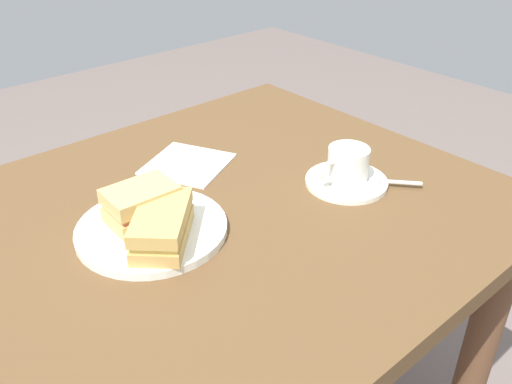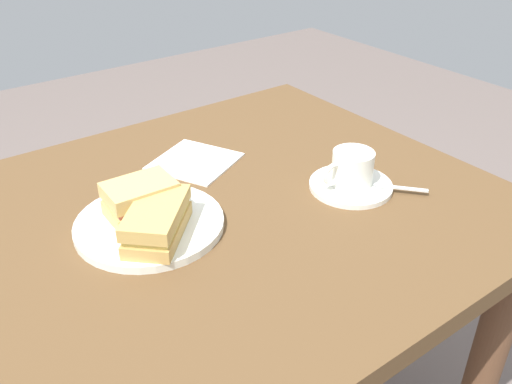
# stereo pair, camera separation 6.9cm
# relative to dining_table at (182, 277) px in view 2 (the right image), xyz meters

# --- Properties ---
(dining_table) EXTENTS (1.16, 0.84, 0.74)m
(dining_table) POSITION_rel_dining_table_xyz_m (0.00, 0.00, 0.00)
(dining_table) COLOR brown
(dining_table) RESTS_ON ground_plane
(sandwich_plate) EXTENTS (0.25, 0.25, 0.01)m
(sandwich_plate) POSITION_rel_dining_table_xyz_m (0.04, -0.01, 0.12)
(sandwich_plate) COLOR white
(sandwich_plate) RESTS_ON dining_table
(sandwich_front) EXTENTS (0.11, 0.08, 0.06)m
(sandwich_front) POSITION_rel_dining_table_xyz_m (0.04, -0.04, 0.16)
(sandwich_front) COLOR tan
(sandwich_front) RESTS_ON sandwich_plate
(sandwich_back) EXTENTS (0.15, 0.16, 0.05)m
(sandwich_back) POSITION_rel_dining_table_xyz_m (0.05, 0.03, 0.16)
(sandwich_back) COLOR tan
(sandwich_back) RESTS_ON sandwich_plate
(coffee_saucer) EXTENTS (0.15, 0.15, 0.01)m
(coffee_saucer) POSITION_rel_dining_table_xyz_m (-0.32, 0.09, 0.12)
(coffee_saucer) COLOR white
(coffee_saucer) RESTS_ON dining_table
(coffee_cup) EXTENTS (0.11, 0.08, 0.07)m
(coffee_cup) POSITION_rel_dining_table_xyz_m (-0.32, 0.09, 0.16)
(coffee_cup) COLOR white
(coffee_cup) RESTS_ON coffee_saucer
(spoon) EXTENTS (0.07, 0.08, 0.01)m
(spoon) POSITION_rel_dining_table_xyz_m (-0.37, 0.15, 0.13)
(spoon) COLOR silver
(spoon) RESTS_ON coffee_saucer
(napkin) EXTENTS (0.20, 0.20, 0.00)m
(napkin) POSITION_rel_dining_table_xyz_m (-0.14, -0.17, 0.12)
(napkin) COLOR white
(napkin) RESTS_ON dining_table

